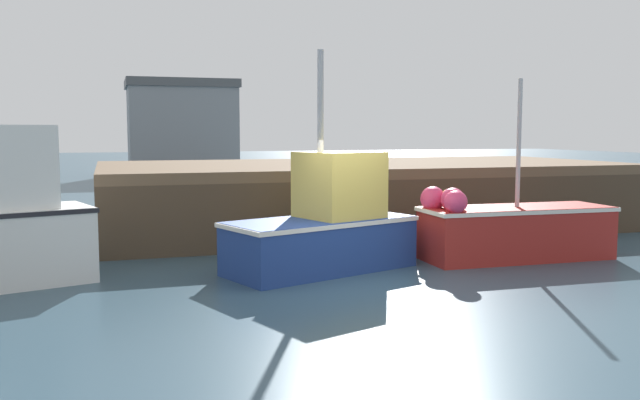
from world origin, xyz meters
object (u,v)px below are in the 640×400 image
object	(u,v)px
fishing_boat_mid	(512,229)
rowboat	(519,244)
fishing_boat_near_right	(326,226)
fishing_boat_near_left	(3,227)

from	to	relation	value
fishing_boat_mid	rowboat	distance (m)	1.13
rowboat	fishing_boat_mid	bearing A→B (deg)	-131.50
fishing_boat_near_right	fishing_boat_mid	distance (m)	4.06
fishing_boat_near_right	fishing_boat_near_left	bearing A→B (deg)	175.80
fishing_boat_near_left	rowboat	distance (m)	10.47
fishing_boat_near_right	rowboat	bearing A→B (deg)	8.03
fishing_boat_near_left	fishing_boat_mid	distance (m)	9.77
rowboat	fishing_boat_near_right	bearing A→B (deg)	-171.97
fishing_boat_near_left	fishing_boat_mid	xyz separation A→B (m)	(9.75, -0.52, -0.38)
fishing_boat_near_right	rowboat	world-z (taller)	fishing_boat_near_right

